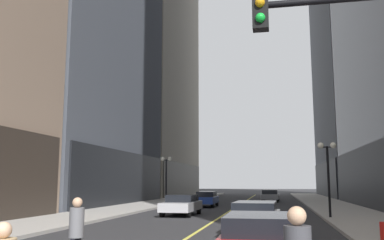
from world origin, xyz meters
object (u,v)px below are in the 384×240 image
object	(u,v)px
car_silver	(182,204)
pedestrian_in_grey_suit	(76,230)
car_white	(256,216)
car_red	(259,238)
car_blue	(206,198)
car_grey	(270,195)
street_lamp_left_far	(166,170)
street_lamp_right_mid	(328,162)

from	to	relation	value
car_silver	pedestrian_in_grey_suit	bearing A→B (deg)	-85.26
car_white	pedestrian_in_grey_suit	size ratio (longest dim) A/B	2.74
car_silver	car_red	bearing A→B (deg)	-70.74
car_white	car_blue	size ratio (longest dim) A/B	1.06
car_red	car_blue	distance (m)	26.11
car_white	car_silver	distance (m)	10.34
car_red	car_grey	distance (m)	35.62
car_blue	car_grey	bearing A→B (deg)	61.90
car_grey	street_lamp_left_far	bearing A→B (deg)	-134.09
car_silver	car_blue	xyz separation A→B (m)	(0.05, 9.65, -0.00)
car_white	car_grey	world-z (taller)	same
car_blue	pedestrian_in_grey_suit	xyz separation A→B (m)	(1.42, -27.30, 0.32)
car_red	car_blue	xyz separation A→B (m)	(-5.50, 25.52, -0.00)
car_silver	car_blue	distance (m)	9.65
street_lamp_right_mid	street_lamp_left_far	bearing A→B (deg)	137.32
pedestrian_in_grey_suit	street_lamp_right_mid	world-z (taller)	street_lamp_right_mid
car_red	street_lamp_left_far	xyz separation A→B (m)	(-9.32, 26.11, 2.54)
car_white	street_lamp_left_far	world-z (taller)	street_lamp_left_far
street_lamp_right_mid	car_grey	bearing A→B (deg)	99.56
pedestrian_in_grey_suit	street_lamp_left_far	distance (m)	28.46
car_silver	street_lamp_right_mid	distance (m)	9.51
car_white	pedestrian_in_grey_suit	bearing A→B (deg)	-113.09
car_white	car_blue	distance (m)	19.30
car_red	car_blue	size ratio (longest dim) A/B	1.02
pedestrian_in_grey_suit	car_grey	bearing A→B (deg)	83.93
car_silver	street_lamp_right_mid	world-z (taller)	street_lamp_right_mid
car_silver	pedestrian_in_grey_suit	distance (m)	17.71
street_lamp_left_far	car_white	bearing A→B (deg)	-65.03
car_red	car_blue	bearing A→B (deg)	102.16
street_lamp_left_far	car_silver	bearing A→B (deg)	-69.78
car_blue	car_grey	xyz separation A→B (m)	(5.39, 10.10, 0.00)
car_red	car_white	bearing A→B (deg)	93.13
street_lamp_left_far	car_grey	bearing A→B (deg)	45.91
car_blue	car_silver	bearing A→B (deg)	-90.27
pedestrian_in_grey_suit	street_lamp_right_mid	size ratio (longest dim) A/B	0.40
street_lamp_left_far	pedestrian_in_grey_suit	bearing A→B (deg)	-79.37
car_red	street_lamp_left_far	distance (m)	27.84
car_blue	pedestrian_in_grey_suit	bearing A→B (deg)	-87.03
car_grey	pedestrian_in_grey_suit	world-z (taller)	pedestrian_in_grey_suit
pedestrian_in_grey_suit	street_lamp_left_far	world-z (taller)	street_lamp_left_far
car_white	street_lamp_right_mid	bearing A→B (deg)	62.44
car_grey	street_lamp_right_mid	xyz separation A→B (m)	(3.59, -21.31, 2.54)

